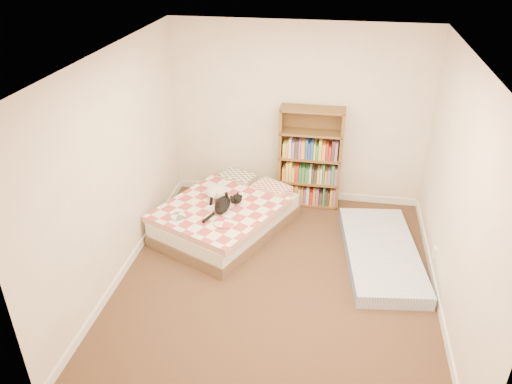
% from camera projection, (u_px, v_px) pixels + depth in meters
% --- Properties ---
extents(room, '(3.51, 4.01, 2.51)m').
position_uv_depth(room, '(279.00, 186.00, 5.09)').
color(room, '#492C1F').
rests_on(room, ground).
extents(bed, '(1.83, 2.09, 0.47)m').
position_uv_depth(bed, '(227.00, 215.00, 6.49)').
color(bed, brown).
rests_on(bed, room).
extents(bookshelf, '(0.86, 0.29, 1.43)m').
position_uv_depth(bookshelf, '(310.00, 169.00, 6.96)').
color(bookshelf, brown).
rests_on(bookshelf, room).
extents(floor_mattress, '(1.04, 1.90, 0.16)m').
position_uv_depth(floor_mattress, '(381.00, 253.00, 5.97)').
color(floor_mattress, '#677CAD').
rests_on(floor_mattress, room).
extents(black_cat, '(0.41, 0.67, 0.15)m').
position_uv_depth(black_cat, '(223.00, 203.00, 6.21)').
color(black_cat, black).
rests_on(black_cat, bed).
extents(white_dog, '(0.41, 0.40, 0.15)m').
position_uv_depth(white_dog, '(217.00, 192.00, 6.45)').
color(white_dog, white).
rests_on(white_dog, bed).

